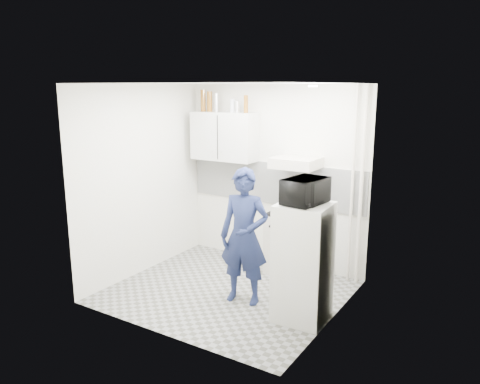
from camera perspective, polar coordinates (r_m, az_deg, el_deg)
The scene contains 23 objects.
floor at distance 6.13m, azimuth -1.55°, elevation -12.01°, with size 2.80×2.80×0.00m, color gray.
ceiling at distance 5.57m, azimuth -1.71°, elevation 13.09°, with size 2.80×2.80×0.00m, color white.
wall_back at distance 6.76m, azimuth 4.24°, elevation 1.93°, with size 2.80×2.80×0.00m, color silver.
wall_left at distance 6.57m, azimuth -11.86°, elevation 1.37°, with size 2.60×2.60×0.00m, color silver.
wall_right at distance 5.09m, azimuth 11.64°, elevation -1.92°, with size 2.60×2.60×0.00m, color silver.
person at distance 5.58m, azimuth 0.52°, elevation -5.45°, with size 0.60×0.39×1.65m, color #161E40.
stove at distance 6.61m, azimuth 5.94°, elevation -6.24°, with size 0.53×0.53×0.84m, color beige.
fridge at distance 5.27m, azimuth 7.69°, elevation -8.50°, with size 0.55×0.55×1.34m, color silver.
stove_top at distance 6.48m, azimuth 6.03°, elevation -2.58°, with size 0.51×0.51×0.03m, color black.
saucepan at distance 6.42m, azimuth 5.63°, elevation -2.10°, with size 0.19×0.19×0.10m, color silver.
microwave at distance 5.03m, azimuth 7.96°, elevation 0.11°, with size 0.34×0.51×0.28m, color black.
bottle_a at distance 7.10m, azimuth -4.52°, elevation 11.05°, with size 0.07×0.07×0.32m, color brown.
bottle_b at distance 7.03m, azimuth -3.73°, elevation 10.95°, with size 0.08×0.08×0.30m, color brown.
bottle_c at distance 6.96m, azimuth -2.93°, elevation 10.81°, with size 0.06×0.06×0.27m, color silver.
canister_a at distance 6.80m, azimuth -0.89°, elevation 10.47°, with size 0.08×0.08×0.19m, color #B2B7BC.
canister_b at distance 6.76m, azimuth -0.39°, elevation 10.34°, with size 0.08×0.08×0.16m, color silver.
bottle_e at distance 6.68m, azimuth 0.72°, elevation 10.67°, with size 0.06×0.06×0.25m, color brown.
upper_cabinet at distance 6.91m, azimuth -1.92°, elevation 6.80°, with size 1.00×0.35×0.70m, color silver.
range_hood at distance 6.30m, azimuth 6.84°, elevation 3.56°, with size 0.60×0.50×0.14m, color beige.
backsplash at distance 6.77m, azimuth 4.16°, elevation 1.08°, with size 2.74×0.03×0.60m, color white.
pipe_a at distance 6.20m, azimuth 14.57°, elevation 0.56°, with size 0.05×0.05×2.60m, color beige.
pipe_b at distance 6.24m, azimuth 13.52°, elevation 0.68°, with size 0.04×0.04×2.60m, color beige.
ceiling_spot_fixture at distance 5.26m, azimuth 8.88°, elevation 12.64°, with size 0.10×0.10×0.02m, color white.
Camera 1 is at (3.08, -4.64, 2.57)m, focal length 35.00 mm.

